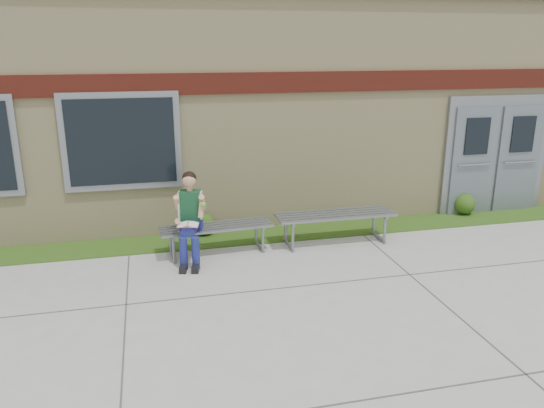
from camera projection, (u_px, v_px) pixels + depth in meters
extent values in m
plane|color=#9E9E99|center=(359.00, 297.00, 7.03)|extent=(80.00, 80.00, 0.00)
cube|color=#264412|center=(303.00, 232.00, 9.45)|extent=(16.00, 0.80, 0.02)
cube|color=beige|center=(262.00, 100.00, 12.04)|extent=(16.00, 6.00, 4.00)
cube|color=#3F3F42|center=(261.00, 2.00, 11.43)|extent=(16.20, 6.20, 0.20)
cube|color=maroon|center=(299.00, 82.00, 9.04)|extent=(16.00, 0.06, 0.35)
cube|color=slate|center=(122.00, 142.00, 8.63)|extent=(1.90, 0.08, 1.60)
cube|color=black|center=(122.00, 142.00, 8.59)|extent=(1.70, 0.04, 1.40)
cube|color=slate|center=(495.00, 155.00, 10.34)|extent=(2.20, 0.08, 2.30)
cube|color=slate|center=(473.00, 162.00, 10.21)|extent=(0.92, 0.06, 2.10)
cube|color=slate|center=(518.00, 159.00, 10.43)|extent=(0.92, 0.06, 2.10)
cube|color=slate|center=(216.00, 227.00, 8.41)|extent=(1.81, 0.62, 0.03)
cube|color=slate|center=(172.00, 245.00, 8.32)|extent=(0.08, 0.50, 0.41)
cube|color=slate|center=(260.00, 237.00, 8.63)|extent=(0.08, 0.50, 0.41)
cube|color=slate|center=(336.00, 214.00, 8.83)|extent=(2.00, 0.56, 0.04)
cube|color=slate|center=(289.00, 234.00, 8.73)|extent=(0.05, 0.56, 0.46)
cube|color=slate|center=(379.00, 226.00, 9.09)|extent=(0.05, 0.56, 0.46)
cube|color=navy|center=(191.00, 224.00, 8.24)|extent=(0.38, 0.30, 0.16)
cube|color=#113E1E|center=(190.00, 205.00, 8.14)|extent=(0.35, 0.26, 0.46)
sphere|color=tan|center=(189.00, 180.00, 8.01)|extent=(0.25, 0.25, 0.21)
sphere|color=black|center=(189.00, 178.00, 8.02)|extent=(0.26, 0.26, 0.22)
cylinder|color=navy|center=(183.00, 228.00, 7.99)|extent=(0.23, 0.44, 0.15)
cylinder|color=navy|center=(195.00, 228.00, 7.99)|extent=(0.23, 0.44, 0.15)
cylinder|color=navy|center=(184.00, 253.00, 7.85)|extent=(0.12, 0.12, 0.50)
cylinder|color=navy|center=(196.00, 253.00, 7.85)|extent=(0.12, 0.12, 0.50)
cube|color=black|center=(184.00, 268.00, 7.84)|extent=(0.15, 0.27, 0.10)
cube|color=black|center=(196.00, 268.00, 7.84)|extent=(0.15, 0.27, 0.10)
cylinder|color=tan|center=(177.00, 203.00, 8.06)|extent=(0.13, 0.24, 0.26)
cylinder|color=tan|center=(202.00, 202.00, 8.07)|extent=(0.13, 0.24, 0.26)
cube|color=white|center=(188.00, 224.00, 7.85)|extent=(0.35, 0.28, 0.01)
cube|color=#B84566|center=(188.00, 225.00, 7.85)|extent=(0.35, 0.29, 0.01)
sphere|color=#6BB630|center=(203.00, 204.00, 7.93)|extent=(0.08, 0.08, 0.08)
sphere|color=#264412|center=(204.00, 224.00, 9.24)|extent=(0.38, 0.38, 0.38)
sphere|color=#264412|center=(465.00, 204.00, 10.37)|extent=(0.41, 0.41, 0.41)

